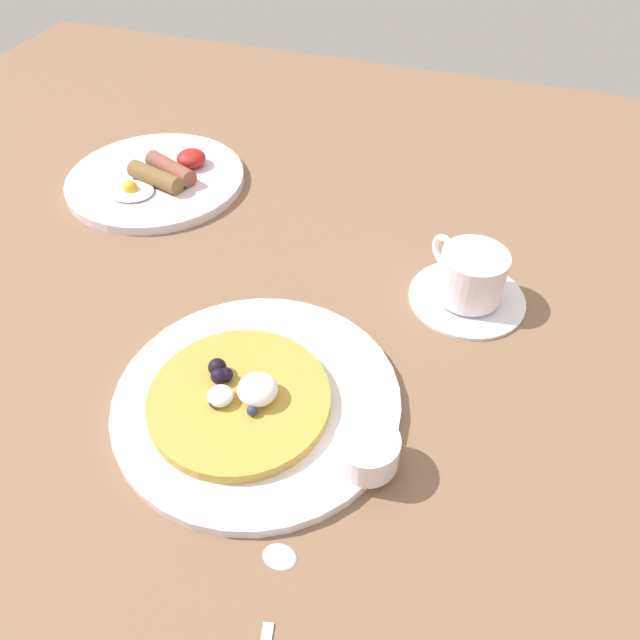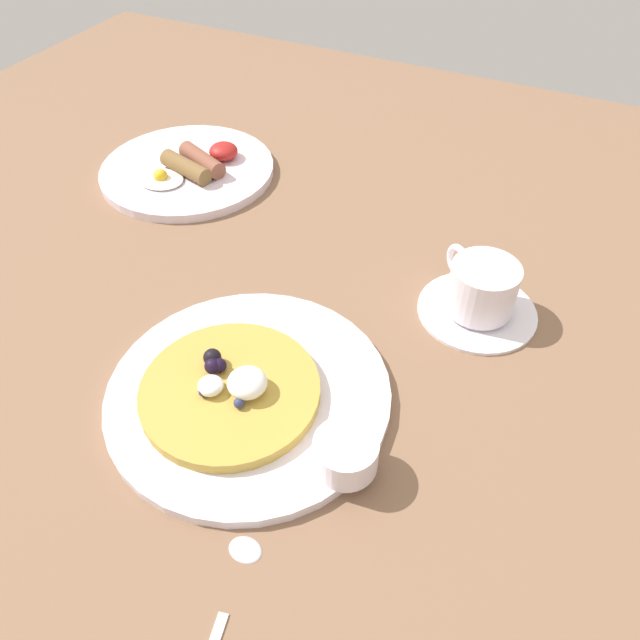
# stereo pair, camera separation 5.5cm
# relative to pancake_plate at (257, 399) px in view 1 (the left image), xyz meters

# --- Properties ---
(ground_plane) EXTENTS (1.65, 1.54, 0.03)m
(ground_plane) POSITION_rel_pancake_plate_xyz_m (0.00, 0.07, -0.02)
(ground_plane) COLOR brown
(pancake_plate) EXTENTS (0.28, 0.28, 0.01)m
(pancake_plate) POSITION_rel_pancake_plate_xyz_m (0.00, 0.00, 0.00)
(pancake_plate) COLOR white
(pancake_plate) RESTS_ON ground_plane
(pancake_with_berries) EXTENTS (0.17, 0.17, 0.04)m
(pancake_with_berries) POSITION_rel_pancake_plate_xyz_m (-0.01, -0.01, 0.01)
(pancake_with_berries) COLOR gold
(pancake_with_berries) RESTS_ON pancake_plate
(syrup_ramekin) EXTENTS (0.06, 0.06, 0.03)m
(syrup_ramekin) POSITION_rel_pancake_plate_xyz_m (0.12, -0.04, 0.02)
(syrup_ramekin) COLOR white
(syrup_ramekin) RESTS_ON pancake_plate
(breakfast_plate) EXTENTS (0.25, 0.25, 0.01)m
(breakfast_plate) POSITION_rel_pancake_plate_xyz_m (-0.29, 0.32, 0.00)
(breakfast_plate) COLOR white
(breakfast_plate) RESTS_ON ground_plane
(fried_breakfast) EXTENTS (0.11, 0.14, 0.03)m
(fried_breakfast) POSITION_rel_pancake_plate_xyz_m (-0.27, 0.32, 0.02)
(fried_breakfast) COLOR brown
(fried_breakfast) RESTS_ON breakfast_plate
(coffee_saucer) EXTENTS (0.13, 0.13, 0.01)m
(coffee_saucer) POSITION_rel_pancake_plate_xyz_m (0.17, 0.22, -0.00)
(coffee_saucer) COLOR white
(coffee_saucer) RESTS_ON ground_plane
(coffee_cup) EXTENTS (0.09, 0.08, 0.06)m
(coffee_cup) POSITION_rel_pancake_plate_xyz_m (0.17, 0.22, 0.03)
(coffee_cup) COLOR white
(coffee_cup) RESTS_ON coffee_saucer
(teaspoon) EXTENTS (0.05, 0.16, 0.01)m
(teaspoon) POSITION_rel_pancake_plate_xyz_m (0.09, -0.18, -0.00)
(teaspoon) COLOR silver
(teaspoon) RESTS_ON ground_plane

